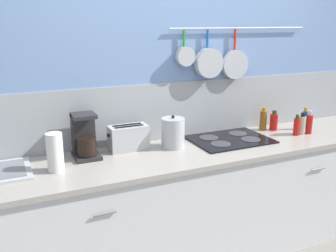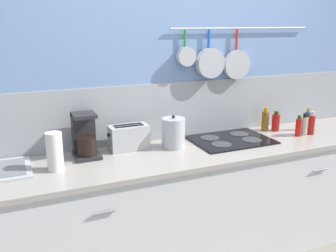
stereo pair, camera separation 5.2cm
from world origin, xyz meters
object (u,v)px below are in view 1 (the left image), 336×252
kettle (173,133)px  bottle_dish_soap (302,125)px  bottle_vinegar (263,120)px  bottle_olive_oil (296,126)px  coffee_maker (85,139)px  bottle_sesame_oil (309,124)px  paper_towel_roll (55,152)px  toaster (128,138)px  bottle_hot_sauce (305,120)px  bottle_cooking_wine (274,121)px

kettle → bottle_dish_soap: kettle is taller
bottle_vinegar → bottle_olive_oil: (0.14, -0.24, -0.01)m
coffee_maker → bottle_sesame_oil: (1.80, -0.22, -0.04)m
paper_towel_roll → bottle_dish_soap: 1.97m
bottle_vinegar → toaster: bearing=-179.2°
coffee_maker → bottle_hot_sauce: size_ratio=1.57×
bottle_cooking_wine → bottle_hot_sauce: bearing=-19.4°
kettle → coffee_maker: bearing=173.1°
bottle_sesame_oil → kettle: bearing=172.8°
coffee_maker → bottle_olive_oil: (1.68, -0.22, -0.05)m
paper_towel_roll → bottle_vinegar: paper_towel_roll is taller
bottle_dish_soap → bottle_cooking_wine: bearing=125.2°
toaster → kettle: 0.33m
kettle → bottle_olive_oil: size_ratio=1.43×
bottle_hot_sauce → kettle: bearing=178.4°
bottle_dish_soap → bottle_hot_sauce: size_ratio=0.94×
bottle_cooking_wine → bottle_sesame_oil: (0.20, -0.20, 0.01)m
coffee_maker → bottle_hot_sauce: bearing=-3.4°
bottle_vinegar → bottle_hot_sauce: 0.36m
bottle_dish_soap → bottle_hot_sauce: bottle_hot_sauce is taller
coffee_maker → toaster: coffee_maker is taller
paper_towel_roll → bottle_hot_sauce: (2.09, 0.08, -0.04)m
bottle_cooking_wine → bottle_dish_soap: size_ratio=0.94×
paper_towel_roll → bottle_cooking_wine: bearing=5.3°
toaster → bottle_cooking_wine: 1.29m
paper_towel_roll → bottle_vinegar: (1.76, 0.22, -0.04)m
bottle_vinegar → bottle_olive_oil: bearing=-59.3°
kettle → bottle_sesame_oil: (1.17, -0.15, -0.03)m
bottle_dish_soap → coffee_maker: bearing=173.1°
bottle_olive_oil → toaster: bearing=170.6°
bottle_sesame_oil → bottle_cooking_wine: bearing=134.2°
paper_towel_roll → bottle_cooking_wine: 1.84m
coffee_maker → bottle_hot_sauce: (1.86, -0.11, -0.04)m
bottle_sesame_oil → bottle_hot_sauce: (0.06, 0.11, 0.00)m
coffee_maker → bottle_olive_oil: bearing=-7.4°
bottle_olive_oil → bottle_dish_soap: (0.06, 0.01, 0.00)m
bottle_cooking_wine → bottle_sesame_oil: bearing=-45.8°
bottle_vinegar → bottle_dish_soap: bottle_vinegar is taller
paper_towel_roll → bottle_cooking_wine: (1.83, 0.17, -0.05)m
bottle_cooking_wine → bottle_vinegar: bearing=147.9°
coffee_maker → paper_towel_roll: bearing=-140.0°
bottle_olive_oil → bottle_sesame_oil: (0.13, -0.01, 0.01)m
bottle_sesame_oil → bottle_hot_sauce: bearing=62.4°
toaster → bottle_vinegar: (1.22, 0.02, -0.00)m
bottle_cooking_wine → bottle_olive_oil: (0.07, -0.20, 0.00)m
paper_towel_roll → kettle: size_ratio=1.00×
bottle_cooking_wine → coffee_maker: bearing=179.3°
bottle_vinegar → bottle_hot_sauce: (0.33, -0.14, -0.00)m
bottle_olive_oil → bottle_hot_sauce: bottle_hot_sauce is taller
coffee_maker → bottle_olive_oil: 1.69m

